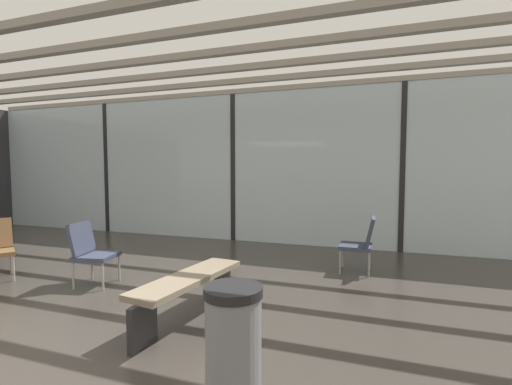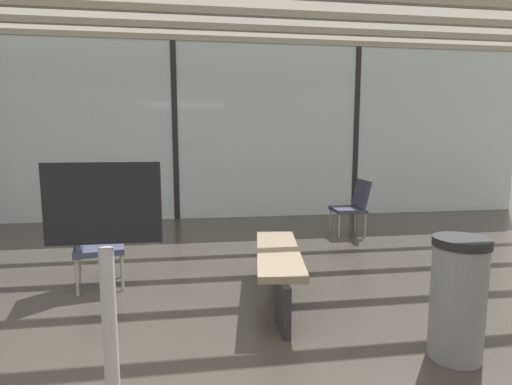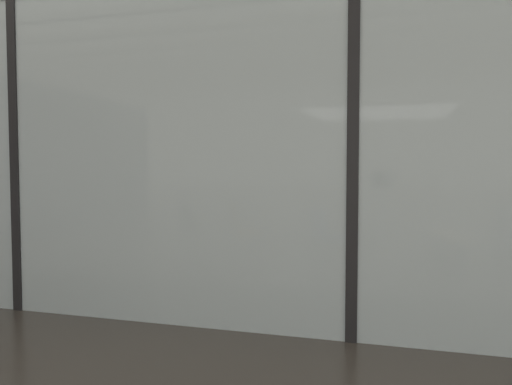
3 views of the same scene
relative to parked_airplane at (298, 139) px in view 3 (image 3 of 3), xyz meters
The scene contains 4 objects.
glass_curtain_wall 5.29m from the parked_airplane, 73.42° to the right, with size 14.00×0.08×3.26m, color silver.
window_mullion_0 5.45m from the parked_airplane, 111.54° to the right, with size 0.10×0.12×3.26m, color black.
window_mullion_1 5.29m from the parked_airplane, 73.42° to the right, with size 0.10×0.12×3.26m, color black.
parked_airplane is the anchor object (origin of this frame).
Camera 3 is at (0.39, 0.86, 1.52)m, focal length 34.85 mm.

